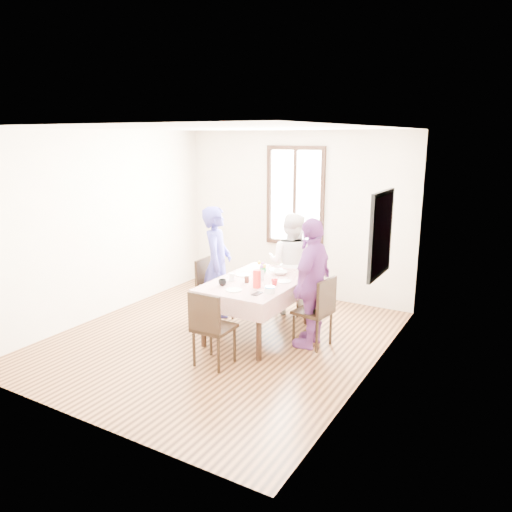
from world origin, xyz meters
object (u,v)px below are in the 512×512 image
object	(u,v)px
dining_table	(258,308)
chair_far	(291,283)
person_far	(291,263)
chair_left	(216,291)
person_left	(217,265)
chair_right	(313,311)
person_right	(312,283)
chair_near	(214,327)

from	to	relation	value
dining_table	chair_far	distance (m)	1.02
person_far	chair_left	bearing A→B (deg)	43.66
chair_left	person_left	distance (m)	0.38
person_far	chair_right	bearing A→B (deg)	124.66
person_right	chair_far	bearing A→B (deg)	-143.30
person_left	person_right	size ratio (longest dim) A/B	1.01
dining_table	person_far	size ratio (longest dim) A/B	0.97
chair_far	chair_left	bearing A→B (deg)	44.72
person_left	person_far	world-z (taller)	person_left
chair_right	chair_far	bearing A→B (deg)	46.47
chair_right	person_left	size ratio (longest dim) A/B	0.55
chair_left	chair_near	world-z (taller)	same
dining_table	person_right	world-z (taller)	person_right
chair_right	person_far	world-z (taller)	person_far
chair_left	person_right	bearing A→B (deg)	85.89
person_far	person_right	size ratio (longest dim) A/B	0.93
dining_table	person_left	xyz separation A→B (m)	(-0.75, 0.14, 0.46)
chair_far	chair_near	distance (m)	2.04
chair_far	person_far	distance (m)	0.31
chair_far	person_far	bearing A→B (deg)	86.06
person_far	person_right	xyz separation A→B (m)	(0.75, -0.95, 0.06)
dining_table	person_left	distance (m)	0.89
chair_near	chair_far	bearing A→B (deg)	89.51
chair_left	chair_right	world-z (taller)	same
chair_left	chair_near	distance (m)	1.39
dining_table	chair_near	bearing A→B (deg)	-90.00
chair_right	person_left	xyz separation A→B (m)	(-1.53, 0.09, 0.38)
chair_right	person_far	size ratio (longest dim) A/B	0.60
dining_table	chair_near	size ratio (longest dim) A/B	1.63
chair_near	person_right	bearing A→B (deg)	54.24
person_right	person_far	bearing A→B (deg)	-142.77
chair_left	person_right	xyz separation A→B (m)	(1.53, -0.09, 0.37)
chair_far	person_right	bearing A→B (deg)	123.83
chair_far	person_left	xyz separation A→B (m)	(-0.75, -0.88, 0.38)
dining_table	chair_right	bearing A→B (deg)	3.42
dining_table	chair_far	bearing A→B (deg)	90.00
dining_table	chair_near	xyz separation A→B (m)	(0.00, -1.02, 0.08)
person_right	dining_table	bearing A→B (deg)	-87.55
chair_far	person_far	size ratio (longest dim) A/B	0.60
chair_far	dining_table	bearing A→B (deg)	86.06
person_left	person_far	distance (m)	1.15
person_left	person_right	xyz separation A→B (m)	(1.51, -0.09, -0.01)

